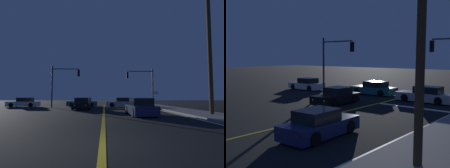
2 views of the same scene
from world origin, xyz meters
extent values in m
cube|color=gray|center=(7.84, 10.39, 0.07)|extent=(3.20, 37.39, 0.15)
cube|color=gold|center=(0.00, 10.39, 0.01)|extent=(0.20, 35.31, 0.01)
cube|color=silver|center=(5.99, 10.39, 0.01)|extent=(0.16, 35.31, 0.01)
cube|color=silver|center=(3.12, 19.27, 0.01)|extent=(6.24, 0.50, 0.01)
cube|color=silver|center=(-11.56, 22.09, 0.44)|extent=(4.31, 1.90, 0.68)
cube|color=black|center=(-11.31, 22.09, 1.04)|extent=(2.00, 1.59, 0.60)
cylinder|color=black|center=(-12.87, 21.22, 0.32)|extent=(0.65, 0.24, 0.64)
cylinder|color=black|center=(-12.91, 22.89, 0.32)|extent=(0.65, 0.24, 0.64)
cylinder|color=black|center=(-10.22, 21.28, 0.32)|extent=(0.65, 0.24, 0.64)
cylinder|color=black|center=(-10.26, 22.96, 0.32)|extent=(0.65, 0.24, 0.64)
sphere|color=#FFF4CC|center=(-13.62, 21.48, 0.52)|extent=(0.18, 0.18, 0.18)
sphere|color=#FFF4CC|center=(-13.65, 22.59, 0.52)|extent=(0.18, 0.18, 0.18)
sphere|color=red|center=(-9.46, 21.58, 0.52)|extent=(0.14, 0.14, 0.14)
sphere|color=red|center=(-9.49, 22.70, 0.52)|extent=(0.14, 0.14, 0.14)
cube|color=#195960|center=(-3.34, 23.56, 0.44)|extent=(4.55, 1.94, 0.68)
cube|color=black|center=(-3.07, 23.56, 1.04)|extent=(2.10, 1.65, 0.60)
cylinder|color=black|center=(-4.73, 22.66, 0.32)|extent=(0.64, 0.23, 0.64)
cylinder|color=black|center=(-4.75, 24.43, 0.32)|extent=(0.64, 0.23, 0.64)
cylinder|color=black|center=(-1.93, 22.68, 0.32)|extent=(0.64, 0.23, 0.64)
cylinder|color=black|center=(-1.94, 24.46, 0.32)|extent=(0.64, 0.23, 0.64)
sphere|color=#FFF4CC|center=(-5.54, 22.95, 0.52)|extent=(0.18, 0.18, 0.18)
sphere|color=#FFF4CC|center=(-5.55, 24.12, 0.52)|extent=(0.18, 0.18, 0.18)
sphere|color=red|center=(-1.12, 22.99, 0.52)|extent=(0.14, 0.14, 0.14)
sphere|color=red|center=(-1.13, 24.17, 0.52)|extent=(0.14, 0.14, 0.14)
cube|color=#B2B5BA|center=(2.56, 22.35, 0.44)|extent=(4.66, 1.74, 0.68)
cube|color=black|center=(2.84, 22.35, 1.04)|extent=(2.15, 1.48, 0.60)
cylinder|color=black|center=(1.13, 21.55, 0.32)|extent=(0.64, 0.22, 0.64)
cylinder|color=black|center=(1.12, 23.14, 0.32)|extent=(0.64, 0.22, 0.64)
cylinder|color=black|center=(4.01, 21.56, 0.32)|extent=(0.64, 0.22, 0.64)
cylinder|color=black|center=(4.00, 23.15, 0.32)|extent=(0.64, 0.22, 0.64)
sphere|color=#FFF4CC|center=(0.30, 21.81, 0.52)|extent=(0.18, 0.18, 0.18)
sphere|color=#FFF4CC|center=(0.30, 22.87, 0.52)|extent=(0.18, 0.18, 0.18)
sphere|color=red|center=(4.84, 21.83, 0.52)|extent=(0.14, 0.14, 0.14)
cube|color=navy|center=(2.86, 9.34, 0.44)|extent=(1.94, 4.30, 0.68)
cube|color=black|center=(2.87, 9.09, 1.04)|extent=(1.59, 2.01, 0.60)
cylinder|color=black|center=(1.99, 10.61, 0.32)|extent=(0.25, 0.65, 0.64)
cylinder|color=black|center=(3.61, 10.69, 0.32)|extent=(0.25, 0.65, 0.64)
cylinder|color=black|center=(2.11, 8.00, 0.32)|extent=(0.25, 0.65, 0.64)
cylinder|color=black|center=(3.73, 8.07, 0.32)|extent=(0.25, 0.65, 0.64)
sphere|color=#FFF4CC|center=(2.22, 11.37, 0.52)|extent=(0.18, 0.18, 0.18)
sphere|color=#FFF4CC|center=(3.30, 11.42, 0.52)|extent=(0.18, 0.18, 0.18)
sphere|color=red|center=(2.41, 7.26, 0.52)|extent=(0.14, 0.14, 0.14)
sphere|color=red|center=(3.49, 7.31, 0.52)|extent=(0.14, 0.14, 0.14)
cube|color=black|center=(-2.60, 16.87, 0.44)|extent=(1.96, 4.24, 0.68)
cube|color=black|center=(-2.61, 17.12, 1.04)|extent=(1.65, 1.97, 0.60)
cylinder|color=black|center=(-1.70, 15.58, 0.32)|extent=(0.23, 0.64, 0.64)
cylinder|color=black|center=(-3.45, 15.55, 0.32)|extent=(0.23, 0.64, 0.64)
cylinder|color=black|center=(-1.75, 18.19, 0.32)|extent=(0.23, 0.64, 0.64)
cylinder|color=black|center=(-3.50, 18.15, 0.32)|extent=(0.23, 0.64, 0.64)
sphere|color=#FFF4CC|center=(-1.98, 14.84, 0.52)|extent=(0.18, 0.18, 0.18)
sphere|color=#FFF4CC|center=(-3.14, 14.82, 0.52)|extent=(0.18, 0.18, 0.18)
sphere|color=red|center=(-2.06, 18.93, 0.52)|extent=(0.14, 0.14, 0.14)
sphere|color=red|center=(-3.23, 18.90, 0.52)|extent=(0.14, 0.14, 0.14)
cube|color=black|center=(3.35, 21.57, 4.62)|extent=(0.28, 0.28, 0.90)
sphere|color=red|center=(3.35, 21.57, 4.89)|extent=(0.22, 0.22, 0.22)
sphere|color=#4C2D05|center=(3.35, 21.57, 4.62)|extent=(0.22, 0.22, 0.22)
sphere|color=#0A3814|center=(3.35, 21.57, 4.35)|extent=(0.22, 0.22, 0.22)
cylinder|color=#38383D|center=(-7.04, 20.17, 2.82)|extent=(0.18, 0.18, 5.64)
cylinder|color=#38383D|center=(-5.26, 20.17, 5.24)|extent=(3.55, 0.12, 0.12)
cube|color=black|center=(-3.49, 20.17, 4.69)|extent=(0.28, 0.28, 0.90)
sphere|color=red|center=(-3.49, 20.17, 4.96)|extent=(0.22, 0.22, 0.22)
sphere|color=#4C2D05|center=(-3.49, 20.17, 4.69)|extent=(0.22, 0.22, 0.22)
sphere|color=#0A3814|center=(-3.49, 20.17, 4.42)|extent=(0.22, 0.22, 0.22)
cylinder|color=#42301E|center=(8.14, 8.60, 5.40)|extent=(0.31, 0.31, 10.80)
camera|label=1|loc=(0.06, -5.26, 1.40)|focal=29.99mm
camera|label=2|loc=(12.01, -0.20, 3.84)|focal=44.91mm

